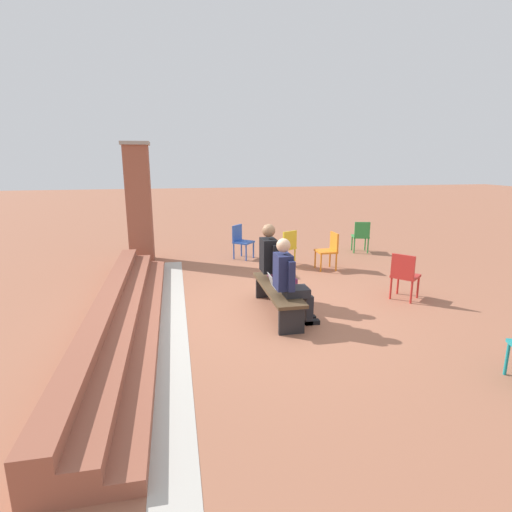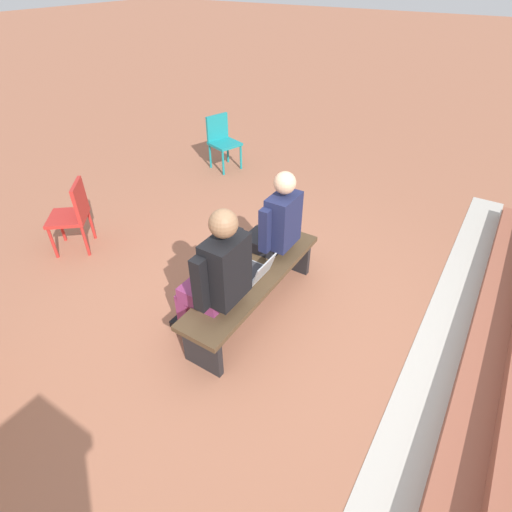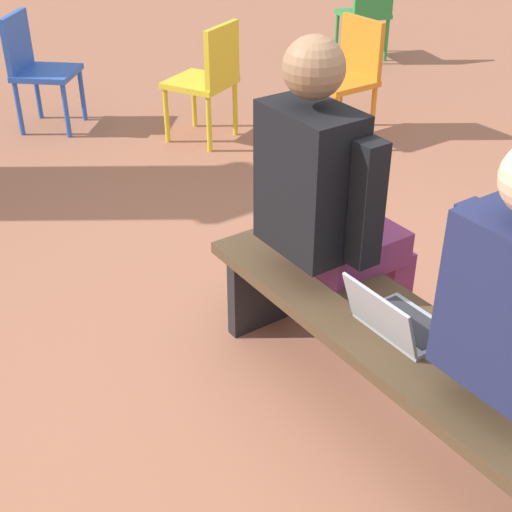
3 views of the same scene
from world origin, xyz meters
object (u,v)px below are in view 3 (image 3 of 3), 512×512
(bench, at_px, (393,351))
(plastic_chair_near_bench_left, at_px, (35,64))
(plastic_chair_by_pillar, at_px, (209,75))
(plastic_chair_mid_courtyard, at_px, (348,72))
(laptop, at_px, (396,321))
(person_adult, at_px, (330,203))
(plastic_chair_foreground, at_px, (367,9))

(bench, relative_size, plastic_chair_near_bench_left, 2.14)
(plastic_chair_by_pillar, distance_m, plastic_chair_near_bench_left, 1.32)
(plastic_chair_mid_courtyard, bearing_deg, laptop, 142.49)
(plastic_chair_by_pillar, bearing_deg, plastic_chair_near_bench_left, 43.73)
(plastic_chair_mid_courtyard, bearing_deg, person_adult, 137.44)
(plastic_chair_by_pillar, relative_size, plastic_chair_mid_courtyard, 1.00)
(laptop, relative_size, plastic_chair_mid_courtyard, 0.38)
(person_adult, bearing_deg, plastic_chair_by_pillar, -20.30)
(plastic_chair_mid_courtyard, bearing_deg, plastic_chair_foreground, -45.70)
(laptop, distance_m, plastic_chair_mid_courtyard, 3.01)
(laptop, height_order, plastic_chair_near_bench_left, plastic_chair_near_bench_left)
(plastic_chair_near_bench_left, relative_size, plastic_chair_mid_courtyard, 1.00)
(bench, height_order, plastic_chair_foreground, plastic_chair_foreground)
(plastic_chair_foreground, bearing_deg, plastic_chair_near_bench_left, 89.91)
(plastic_chair_by_pillar, xyz_separation_m, plastic_chair_mid_courtyard, (-0.48, -0.87, 0.00))
(laptop, bearing_deg, plastic_chair_near_bench_left, -0.80)
(person_adult, distance_m, laptop, 0.54)
(plastic_chair_by_pillar, bearing_deg, plastic_chair_mid_courtyard, -118.92)
(laptop, bearing_deg, bench, -52.81)
(laptop, bearing_deg, plastic_chair_by_pillar, -18.60)
(laptop, distance_m, plastic_chair_near_bench_left, 3.82)
(plastic_chair_near_bench_left, relative_size, plastic_chair_foreground, 1.00)
(laptop, relative_size, plastic_chair_near_bench_left, 0.38)
(plastic_chair_by_pillar, relative_size, plastic_chair_near_bench_left, 1.00)
(bench, height_order, laptop, laptop)
(plastic_chair_near_bench_left, bearing_deg, plastic_chair_mid_courtyard, -128.84)
(person_adult, bearing_deg, plastic_chair_foreground, -43.95)
(laptop, distance_m, plastic_chair_by_pillar, 3.02)
(plastic_chair_by_pillar, height_order, plastic_chair_mid_courtyard, same)
(person_adult, distance_m, plastic_chair_near_bench_left, 3.35)
(person_adult, bearing_deg, bench, 171.55)
(plastic_chair_mid_courtyard, distance_m, plastic_chair_foreground, 2.04)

